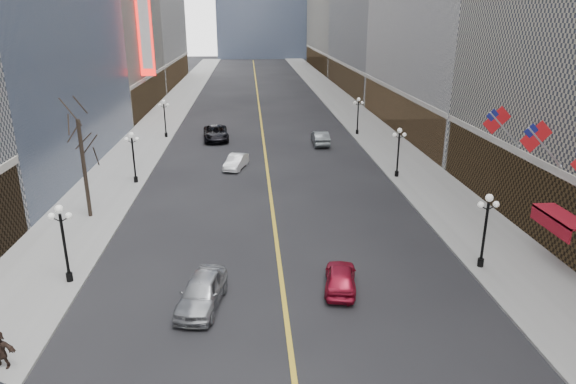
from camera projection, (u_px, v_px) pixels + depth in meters
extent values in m
cube|color=gray|center=(367.00, 127.00, 68.18)|extent=(6.00, 230.00, 0.15)
cube|color=gray|center=(154.00, 131.00, 66.19)|extent=(6.00, 230.00, 0.15)
cube|color=gold|center=(260.00, 116.00, 76.63)|extent=(0.25, 200.00, 0.02)
cube|color=#4B3E32|center=(406.00, 111.00, 65.78)|extent=(2.80, 35.00, 5.00)
cube|color=#4B3E32|center=(350.00, 77.00, 101.60)|extent=(2.80, 39.00, 5.00)
cube|color=#4B3E32|center=(321.00, 60.00, 142.14)|extent=(2.80, 45.00, 5.00)
cube|color=#4B3E32|center=(143.00, 93.00, 81.09)|extent=(2.80, 29.00, 5.00)
cube|color=#4B3E32|center=(172.00, 71.00, 113.14)|extent=(2.80, 37.00, 5.00)
cylinder|color=black|center=(481.00, 262.00, 30.20)|extent=(0.36, 0.36, 0.50)
cylinder|color=black|center=(484.00, 235.00, 29.63)|extent=(0.16, 0.16, 4.00)
sphere|color=white|center=(489.00, 198.00, 28.88)|extent=(0.44, 0.44, 0.44)
sphere|color=white|center=(481.00, 205.00, 28.98)|extent=(0.36, 0.36, 0.36)
sphere|color=white|center=(496.00, 204.00, 29.05)|extent=(0.36, 0.36, 0.36)
cylinder|color=black|center=(397.00, 174.00, 47.17)|extent=(0.36, 0.36, 0.50)
cylinder|color=black|center=(398.00, 155.00, 46.60)|extent=(0.16, 0.16, 4.00)
sphere|color=white|center=(400.00, 130.00, 45.85)|extent=(0.44, 0.44, 0.44)
sphere|color=white|center=(395.00, 135.00, 45.95)|extent=(0.36, 0.36, 0.36)
sphere|color=white|center=(404.00, 135.00, 46.02)|extent=(0.36, 0.36, 0.36)
cylinder|color=black|center=(357.00, 132.00, 64.14)|extent=(0.36, 0.36, 0.50)
cylinder|color=black|center=(358.00, 118.00, 63.57)|extent=(0.16, 0.16, 4.00)
sphere|color=white|center=(359.00, 99.00, 62.82)|extent=(0.44, 0.44, 0.44)
sphere|color=white|center=(355.00, 103.00, 62.92)|extent=(0.36, 0.36, 0.36)
sphere|color=white|center=(362.00, 103.00, 62.99)|extent=(0.36, 0.36, 0.36)
cylinder|color=black|center=(70.00, 277.00, 28.53)|extent=(0.36, 0.36, 0.50)
cylinder|color=black|center=(65.00, 248.00, 27.96)|extent=(0.16, 0.16, 4.00)
sphere|color=white|center=(59.00, 209.00, 27.21)|extent=(0.44, 0.44, 0.44)
sphere|color=white|center=(51.00, 216.00, 27.31)|extent=(0.36, 0.36, 0.36)
sphere|color=white|center=(69.00, 216.00, 27.38)|extent=(0.36, 0.36, 0.36)
cylinder|color=black|center=(136.00, 179.00, 45.50)|extent=(0.36, 0.36, 0.50)
cylinder|color=black|center=(134.00, 160.00, 44.93)|extent=(0.16, 0.16, 4.00)
sphere|color=white|center=(131.00, 135.00, 44.18)|extent=(0.44, 0.44, 0.44)
sphere|color=white|center=(126.00, 139.00, 44.28)|extent=(0.36, 0.36, 0.36)
sphere|color=white|center=(137.00, 139.00, 44.35)|extent=(0.36, 0.36, 0.36)
cylinder|color=black|center=(166.00, 135.00, 62.47)|extent=(0.36, 0.36, 0.50)
cylinder|color=black|center=(165.00, 121.00, 61.90)|extent=(0.16, 0.16, 4.00)
sphere|color=white|center=(164.00, 102.00, 61.15)|extent=(0.44, 0.44, 0.44)
sphere|color=white|center=(160.00, 105.00, 61.25)|extent=(0.36, 0.36, 0.36)
sphere|color=white|center=(168.00, 105.00, 61.31)|extent=(0.36, 0.36, 0.36)
cylinder|color=#B2B2B7|center=(545.00, 147.00, 30.29)|extent=(2.49, 0.12, 2.49)
cube|color=red|center=(536.00, 137.00, 30.03)|extent=(1.94, 0.04, 1.94)
cube|color=navy|center=(531.00, 131.00, 29.89)|extent=(0.88, 0.06, 0.88)
cylinder|color=#B2B2B7|center=(505.00, 130.00, 35.00)|extent=(2.49, 0.12, 2.49)
cube|color=red|center=(497.00, 120.00, 34.74)|extent=(1.94, 0.04, 1.94)
cube|color=navy|center=(493.00, 115.00, 34.60)|extent=(0.88, 0.06, 0.88)
cube|color=maroon|center=(562.00, 216.00, 29.61)|extent=(1.40, 4.00, 0.15)
cube|color=maroon|center=(550.00, 223.00, 29.69)|extent=(0.10, 4.00, 0.90)
cube|color=red|center=(145.00, 32.00, 71.60)|extent=(2.00, 0.50, 12.00)
cube|color=white|center=(145.00, 32.00, 71.60)|extent=(1.40, 0.55, 10.00)
cylinder|color=#2D231C|center=(84.00, 169.00, 36.75)|extent=(0.28, 0.28, 7.20)
imported|color=#999CA0|center=(202.00, 292.00, 26.15)|extent=(2.79, 5.15, 1.66)
imported|color=silver|center=(236.00, 162.00, 49.95)|extent=(2.54, 4.42, 1.38)
imported|color=black|center=(216.00, 133.00, 61.32)|extent=(3.44, 6.40, 1.71)
imported|color=maroon|center=(341.00, 277.00, 27.85)|extent=(2.35, 4.37, 1.41)
imported|color=#515759|center=(320.00, 138.00, 59.16)|extent=(1.71, 4.86, 1.60)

